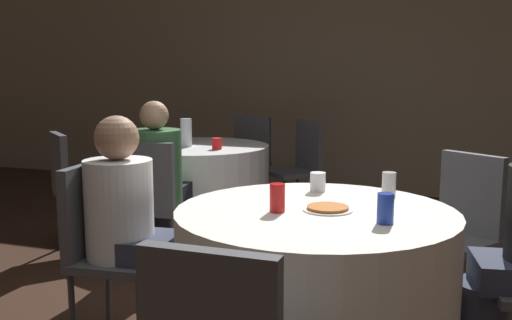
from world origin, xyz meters
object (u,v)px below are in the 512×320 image
(chair_far_northeast, at_px, (301,161))
(chair_far_south, at_px, (151,195))
(person_green_jacket, at_px, (160,184))
(soda_can_silver, at_px, (389,185))
(chair_far_north, at_px, (249,154))
(soda_can_blue, at_px, (385,208))
(chair_far_southwest, at_px, (73,181))
(chair_near_west, at_px, (103,239))
(bottle_far, at_px, (186,133))
(table_far, at_px, (198,190))
(chair_near_northeast, at_px, (460,221))
(soda_can_red, at_px, (277,198))
(person_white_shirt, at_px, (135,235))
(table_near, at_px, (314,292))
(pizza_plate_near, at_px, (328,208))

(chair_far_northeast, relative_size, chair_far_south, 1.00)
(person_green_jacket, bearing_deg, soda_can_silver, -29.69)
(chair_far_north, distance_m, soda_can_blue, 3.39)
(chair_far_southwest, relative_size, chair_far_south, 1.00)
(chair_near_west, relative_size, bottle_far, 4.05)
(table_far, relative_size, soda_can_silver, 9.62)
(soda_can_silver, bearing_deg, table_far, 139.38)
(chair_near_northeast, xyz_separation_m, chair_far_southwest, (-2.68, 0.22, 0.00))
(soda_can_red, bearing_deg, table_far, 124.06)
(chair_far_north, distance_m, chair_far_south, 1.99)
(person_white_shirt, height_order, soda_can_red, person_white_shirt)
(table_near, xyz_separation_m, chair_far_southwest, (-2.08, 1.06, 0.17))
(person_white_shirt, height_order, soda_can_silver, person_white_shirt)
(chair_near_west, distance_m, chair_near_northeast, 1.87)
(soda_can_blue, bearing_deg, bottle_far, 134.09)
(chair_near_west, bearing_deg, chair_far_north, -179.28)
(table_near, relative_size, chair_near_northeast, 1.36)
(bottle_far, bearing_deg, soda_can_blue, -45.91)
(chair_far_southwest, bearing_deg, table_near, 13.29)
(chair_far_north, distance_m, pizza_plate_near, 3.14)
(person_white_shirt, bearing_deg, chair_far_south, -160.10)
(chair_far_southwest, height_order, chair_far_south, same)
(chair_far_southwest, bearing_deg, chair_near_west, -7.37)
(chair_far_northeast, xyz_separation_m, chair_far_south, (-0.53, -1.73, 0.00))
(table_near, bearing_deg, chair_near_northeast, 54.23)
(table_near, relative_size, person_green_jacket, 1.06)
(chair_far_southwest, height_order, soda_can_silver, chair_far_southwest)
(table_near, xyz_separation_m, soda_can_blue, (0.31, -0.13, 0.43))
(chair_far_southwest, bearing_deg, person_green_jacket, 35.17)
(chair_far_south, xyz_separation_m, soda_can_red, (1.15, -0.92, 0.26))
(chair_far_north, xyz_separation_m, chair_far_northeast, (0.60, -0.26, 0.00))
(table_far, distance_m, chair_far_north, 1.01)
(chair_near_northeast, bearing_deg, chair_far_northeast, -15.93)
(chair_near_west, distance_m, chair_far_north, 2.94)
(table_far, height_order, bottle_far, bottle_far)
(chair_near_northeast, distance_m, pizza_plate_near, 1.01)
(chair_near_west, height_order, chair_far_north, same)
(person_green_jacket, distance_m, soda_can_silver, 1.72)
(chair_far_northeast, relative_size, bottle_far, 4.05)
(chair_far_north, distance_m, chair_far_southwest, 1.90)
(person_green_jacket, relative_size, bottle_far, 5.17)
(chair_near_northeast, bearing_deg, chair_far_north, -9.59)
(chair_far_north, bearing_deg, person_white_shirt, 104.33)
(chair_far_south, bearing_deg, chair_near_west, -81.44)
(chair_near_west, distance_m, person_white_shirt, 0.17)
(chair_near_west, relative_size, chair_far_northeast, 1.00)
(chair_far_southwest, height_order, soda_can_blue, chair_far_southwest)
(chair_far_south, distance_m, soda_can_blue, 1.89)
(soda_can_silver, bearing_deg, table_near, -126.68)
(table_near, bearing_deg, chair_near_west, -174.08)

